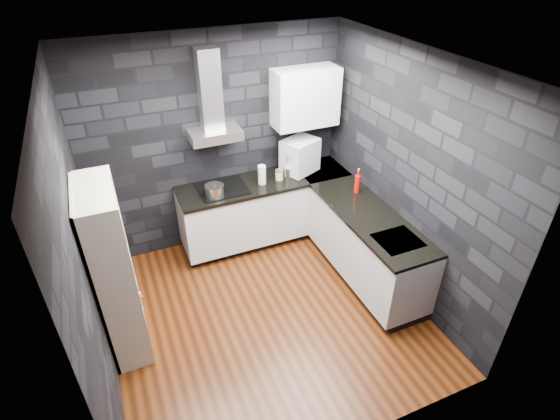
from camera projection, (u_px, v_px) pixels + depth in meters
ground at (267, 313)px, 4.83m from camera, size 3.20×3.20×0.00m
ceiling at (261, 64)px, 3.35m from camera, size 3.20×3.20×0.00m
wall_back at (216, 144)px, 5.34m from camera, size 3.20×0.05×2.70m
wall_front at (356, 337)px, 2.84m from camera, size 3.20×0.05×2.70m
wall_left at (79, 254)px, 3.56m from camera, size 0.05×3.20×2.70m
wall_right at (407, 178)px, 4.63m from camera, size 0.05×3.20×2.70m
toekick_back at (265, 233)px, 6.00m from camera, size 2.18×0.50×0.10m
toekick_right at (366, 272)px, 5.32m from camera, size 0.50×1.78×0.10m
counter_back_cab at (265, 208)px, 5.73m from camera, size 2.20×0.60×0.76m
counter_right_cab at (367, 245)px, 5.07m from camera, size 0.60×1.80×0.76m
counter_back_top at (265, 182)px, 5.51m from camera, size 2.20×0.62×0.04m
counter_right_top at (370, 217)px, 4.85m from camera, size 0.62×1.80×0.04m
counter_corner_top at (321, 170)px, 5.78m from camera, size 0.62×0.62×0.04m
hood_body at (215, 135)px, 5.06m from camera, size 0.60×0.34×0.12m
hood_chimney at (210, 90)px, 4.84m from camera, size 0.24×0.20×0.90m
upper_cabinet at (305, 97)px, 5.28m from camera, size 0.80×0.35×0.70m
cooktop at (222, 189)px, 5.32m from camera, size 0.58×0.50×0.01m
sink_rim at (398, 240)px, 4.46m from camera, size 0.44×0.40×0.01m
pot at (215, 191)px, 5.13m from camera, size 0.29×0.29×0.13m
glass_vase at (262, 175)px, 5.37m from camera, size 0.13×0.13×0.24m
storage_jar at (279, 175)px, 5.49m from camera, size 0.11×0.11×0.12m
utensil_crock at (288, 172)px, 5.54m from camera, size 0.13×0.13×0.13m
appliance_garage at (300, 156)px, 5.58m from camera, size 0.53×0.48×0.43m
red_bottle at (357, 184)px, 5.20m from camera, size 0.08×0.08×0.22m
bookshelf at (114, 273)px, 4.03m from camera, size 0.45×0.84×1.80m
fruit_bowl at (114, 274)px, 3.96m from camera, size 0.30×0.30×0.06m
book_red at (120, 290)px, 4.32m from camera, size 0.18×0.06×0.24m
book_second at (116, 289)px, 4.30m from camera, size 0.15×0.13×0.24m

